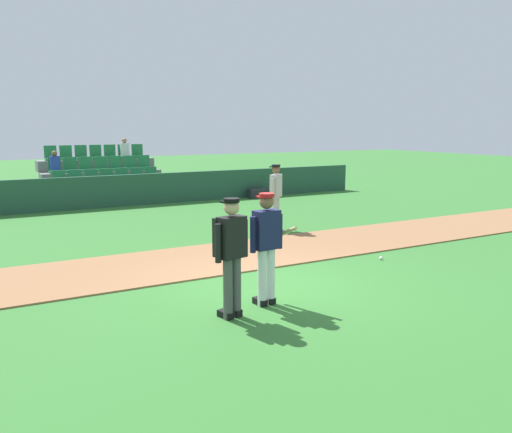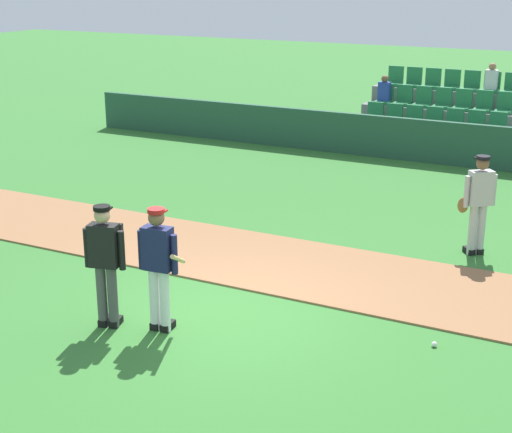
# 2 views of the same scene
# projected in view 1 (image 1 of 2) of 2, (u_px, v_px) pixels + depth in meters

# --- Properties ---
(ground_plane) EXTENTS (80.00, 80.00, 0.00)m
(ground_plane) POSITION_uv_depth(u_px,v_px,m) (264.00, 286.00, 9.06)
(ground_plane) COLOR #33702D
(infield_dirt_path) EXTENTS (28.00, 2.50, 0.03)m
(infield_dirt_path) POSITION_uv_depth(u_px,v_px,m) (213.00, 258.00, 10.91)
(infield_dirt_path) COLOR #936642
(infield_dirt_path) RESTS_ON ground
(dugout_fence) EXTENTS (20.00, 0.16, 1.10)m
(dugout_fence) POSITION_uv_depth(u_px,v_px,m) (115.00, 191.00, 17.92)
(dugout_fence) COLOR #234C38
(dugout_fence) RESTS_ON ground
(stadium_bleachers) EXTENTS (4.45, 2.95, 2.30)m
(stadium_bleachers) POSITION_uv_depth(u_px,v_px,m) (102.00, 184.00, 19.53)
(stadium_bleachers) COLOR slate
(stadium_bleachers) RESTS_ON ground
(batter_navy_jersey) EXTENTS (0.71, 0.76, 1.76)m
(batter_navy_jersey) POSITION_uv_depth(u_px,v_px,m) (267.00, 244.00, 7.96)
(batter_navy_jersey) COLOR white
(batter_navy_jersey) RESTS_ON ground
(umpire_home_plate) EXTENTS (0.57, 0.38, 1.76)m
(umpire_home_plate) POSITION_uv_depth(u_px,v_px,m) (231.00, 251.00, 7.42)
(umpire_home_plate) COLOR #4C4C4C
(umpire_home_plate) RESTS_ON ground
(runner_grey_jersey) EXTENTS (0.59, 0.48, 1.76)m
(runner_grey_jersey) POSITION_uv_depth(u_px,v_px,m) (275.00, 195.00, 13.78)
(runner_grey_jersey) COLOR #B2B2B2
(runner_grey_jersey) RESTS_ON ground
(baseball) EXTENTS (0.07, 0.07, 0.07)m
(baseball) POSITION_uv_depth(u_px,v_px,m) (381.00, 258.00, 10.84)
(baseball) COLOR white
(baseball) RESTS_ON ground
(equipment_bag) EXTENTS (0.90, 0.36, 0.36)m
(equipment_bag) POSITION_uv_depth(u_px,v_px,m) (259.00, 193.00, 20.20)
(equipment_bag) COLOR #232328
(equipment_bag) RESTS_ON ground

